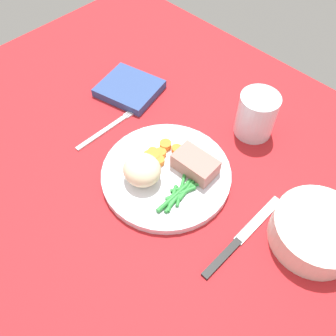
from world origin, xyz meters
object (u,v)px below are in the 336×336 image
(fork, at_px, (108,128))
(water_glass, at_px, (256,117))
(napkin, at_px, (129,88))
(meat_portion, at_px, (195,164))
(knife, at_px, (242,237))
(salad_bowl, at_px, (317,230))
(dinner_plate, at_px, (168,174))

(fork, xyz_separation_m, water_glass, (0.22, 0.21, 0.04))
(napkin, bearing_deg, meat_portion, -14.41)
(knife, relative_size, salad_bowl, 1.37)
(napkin, bearing_deg, dinner_plate, -24.76)
(dinner_plate, height_order, salad_bowl, salad_bowl)
(water_glass, xyz_separation_m, salad_bowl, (0.22, -0.13, -0.01))
(salad_bowl, relative_size, napkin, 1.16)
(meat_portion, xyz_separation_m, knife, (0.15, -0.04, -0.03))
(meat_portion, bearing_deg, salad_bowl, 10.27)
(knife, bearing_deg, dinner_plate, 177.11)
(dinner_plate, bearing_deg, fork, -179.16)
(knife, bearing_deg, napkin, 163.12)
(napkin, bearing_deg, knife, -14.89)
(knife, height_order, napkin, napkin)
(knife, height_order, water_glass, water_glass)
(fork, height_order, water_glass, water_glass)
(meat_portion, distance_m, knife, 0.16)
(meat_portion, bearing_deg, water_glass, 86.67)
(meat_portion, distance_m, napkin, 0.27)
(knife, xyz_separation_m, salad_bowl, (0.08, 0.08, 0.03))
(water_glass, bearing_deg, salad_bowl, -29.92)
(meat_portion, height_order, water_glass, water_glass)
(water_glass, relative_size, salad_bowl, 0.63)
(salad_bowl, bearing_deg, meat_portion, -169.73)
(napkin, bearing_deg, water_glass, 20.41)
(meat_portion, relative_size, napkin, 0.63)
(dinner_plate, distance_m, salad_bowl, 0.28)
(dinner_plate, relative_size, water_glass, 2.62)
(dinner_plate, relative_size, meat_portion, 3.02)
(fork, relative_size, water_glass, 1.77)
(water_glass, bearing_deg, meat_portion, -93.33)
(fork, distance_m, napkin, 0.12)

